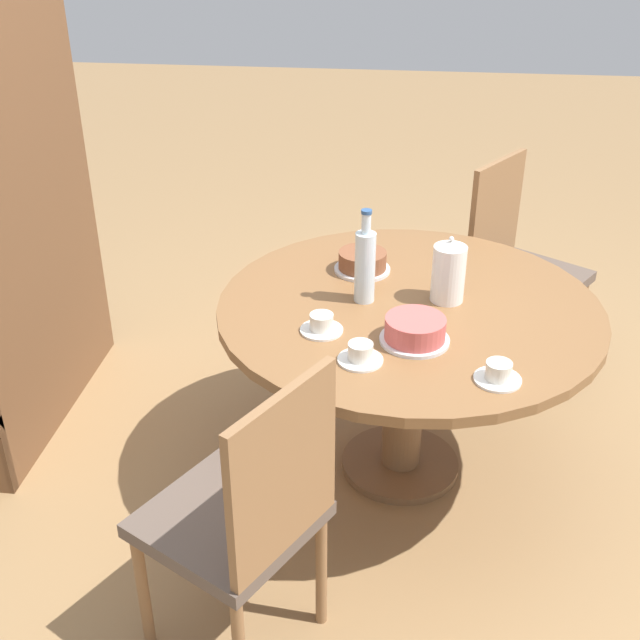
# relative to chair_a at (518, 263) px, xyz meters

# --- Properties ---
(ground_plane) EXTENTS (14.00, 14.00, 0.00)m
(ground_plane) POSITION_rel_chair_a_xyz_m (-0.82, 0.46, -0.50)
(ground_plane) COLOR #937047
(dining_table) EXTENTS (1.31, 1.31, 0.70)m
(dining_table) POSITION_rel_chair_a_xyz_m (-0.82, 0.46, 0.08)
(dining_table) COLOR brown
(dining_table) RESTS_ON ground_plane
(chair_a) EXTENTS (0.58, 0.58, 0.94)m
(chair_a) POSITION_rel_chair_a_xyz_m (0.00, 0.00, 0.00)
(chair_a) COLOR olive
(chair_a) RESTS_ON ground_plane
(chair_b) EXTENTS (0.57, 0.57, 0.94)m
(chair_b) POSITION_rel_chair_a_xyz_m (-1.67, 0.86, 0.00)
(chair_b) COLOR olive
(chair_b) RESTS_ON ground_plane
(bookshelf) EXTENTS (1.07, 0.28, 1.97)m
(bookshelf) POSITION_rel_chair_a_xyz_m (-0.59, 1.97, 0.45)
(bookshelf) COLOR brown
(bookshelf) RESTS_ON ground_plane
(coffee_pot) EXTENTS (0.11, 0.11, 0.23)m
(coffee_pot) POSITION_rel_chair_a_xyz_m (-0.77, 0.34, 0.31)
(coffee_pot) COLOR white
(coffee_pot) RESTS_ON dining_table
(water_bottle) EXTENTS (0.07, 0.07, 0.33)m
(water_bottle) POSITION_rel_chair_a_xyz_m (-0.81, 0.62, 0.34)
(water_bottle) COLOR silver
(water_bottle) RESTS_ON dining_table
(cake_main) EXTENTS (0.22, 0.22, 0.08)m
(cake_main) POSITION_rel_chair_a_xyz_m (-1.06, 0.44, 0.24)
(cake_main) COLOR silver
(cake_main) RESTS_ON dining_table
(cake_second) EXTENTS (0.21, 0.21, 0.08)m
(cake_second) POSITION_rel_chair_a_xyz_m (-0.58, 0.64, 0.24)
(cake_second) COLOR silver
(cake_second) RESTS_ON dining_table
(cup_a) EXTENTS (0.14, 0.14, 0.06)m
(cup_a) POSITION_rel_chair_a_xyz_m (-1.03, 0.74, 0.23)
(cup_a) COLOR white
(cup_a) RESTS_ON dining_table
(cup_b) EXTENTS (0.14, 0.14, 0.06)m
(cup_b) POSITION_rel_chair_a_xyz_m (-1.26, 0.20, 0.23)
(cup_b) COLOR white
(cup_b) RESTS_ON dining_table
(cup_c) EXTENTS (0.14, 0.14, 0.06)m
(cup_c) POSITION_rel_chair_a_xyz_m (-1.20, 0.60, 0.23)
(cup_c) COLOR white
(cup_c) RESTS_ON dining_table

